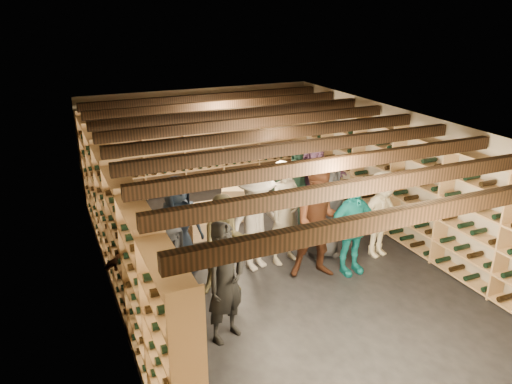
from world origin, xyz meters
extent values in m
plane|color=black|center=(0.00, 0.00, 0.00)|extent=(8.00, 8.00, 0.00)
cube|color=#B9A990|center=(0.00, 4.00, 1.20)|extent=(5.50, 0.02, 2.40)
cube|color=#B9A990|center=(0.00, -4.00, 1.20)|extent=(5.50, 0.02, 2.40)
cube|color=#B9A990|center=(-2.75, 0.00, 1.20)|extent=(0.02, 8.00, 2.40)
cube|color=#B9A990|center=(2.75, 0.00, 1.20)|extent=(0.02, 8.00, 2.40)
cube|color=beige|center=(0.00, 0.00, 2.40)|extent=(5.50, 8.00, 0.01)
cube|color=black|center=(0.00, -3.50, 2.26)|extent=(5.40, 0.12, 0.18)
cube|color=black|center=(0.00, -2.62, 2.26)|extent=(5.40, 0.12, 0.18)
cube|color=black|center=(0.00, -1.75, 2.26)|extent=(5.40, 0.12, 0.18)
cube|color=black|center=(0.00, -0.88, 2.26)|extent=(5.40, 0.12, 0.18)
cube|color=black|center=(0.00, 0.00, 2.26)|extent=(5.40, 0.12, 0.18)
cube|color=black|center=(0.00, 0.88, 2.26)|extent=(5.40, 0.12, 0.18)
cube|color=black|center=(0.00, 1.75, 2.26)|extent=(5.40, 0.12, 0.18)
cube|color=black|center=(0.00, 2.62, 2.26)|extent=(5.40, 0.12, 0.18)
cube|color=black|center=(0.00, 3.50, 2.26)|extent=(5.40, 0.12, 0.18)
cube|color=#AC8353|center=(-2.57, 0.00, 1.07)|extent=(0.32, 7.50, 2.15)
cube|color=#AC8353|center=(2.57, 0.00, 1.07)|extent=(0.32, 7.50, 2.15)
cube|color=#AC8353|center=(0.00, 3.83, 1.07)|extent=(4.70, 0.30, 2.15)
cube|color=tan|center=(-0.84, 1.30, 0.09)|extent=(0.51, 0.35, 0.17)
cube|color=tan|center=(-0.84, 1.30, 0.26)|extent=(0.51, 0.35, 0.17)
cube|color=tan|center=(-0.84, 1.30, 0.43)|extent=(0.51, 0.35, 0.17)
cube|color=tan|center=(-0.84, 1.30, 0.59)|extent=(0.51, 0.35, 0.17)
cube|color=tan|center=(0.01, 1.88, 0.09)|extent=(0.58, 0.49, 0.17)
cube|color=tan|center=(0.01, 1.88, 0.26)|extent=(0.58, 0.49, 0.17)
cube|color=tan|center=(0.01, 1.88, 0.43)|extent=(0.58, 0.49, 0.17)
cube|color=tan|center=(0.01, 1.88, 0.59)|extent=(0.58, 0.49, 0.17)
cube|color=tan|center=(0.88, 2.93, 0.09)|extent=(0.56, 0.44, 0.17)
imported|color=black|center=(-2.18, -1.39, 0.85)|extent=(0.97, 0.80, 1.70)
imported|color=black|center=(-1.51, -1.74, 0.84)|extent=(0.72, 0.62, 1.68)
imported|color=brown|center=(-1.10, -0.66, 0.80)|extent=(0.88, 0.74, 1.60)
imported|color=beige|center=(1.79, -0.64, 0.79)|extent=(1.10, 0.74, 1.57)
imported|color=#128084|center=(0.98, -0.93, 0.80)|extent=(0.95, 0.42, 1.61)
imported|color=brown|center=(-2.18, -0.73, 0.76)|extent=(1.47, 0.87, 1.52)
imported|color=#1E2B3F|center=(-1.59, 0.26, 0.84)|extent=(0.90, 0.66, 1.67)
imported|color=gray|center=(0.17, -0.14, 0.91)|extent=(0.76, 0.61, 1.81)
imported|color=#3F2013|center=(0.45, -0.81, 0.94)|extent=(1.09, 0.96, 1.88)
imported|color=#A9A29B|center=(-0.38, -0.17, 0.87)|extent=(1.26, 0.94, 1.73)
imported|color=#24483A|center=(1.03, 1.09, 0.84)|extent=(1.01, 0.47, 1.68)
imported|color=#7A4D7C|center=(1.53, 1.30, 0.83)|extent=(1.59, 0.72, 1.65)
imported|color=#323237|center=(0.89, -0.23, 0.88)|extent=(0.86, 0.57, 1.75)
camera|label=1|loc=(-3.41, -7.04, 4.22)|focal=35.00mm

